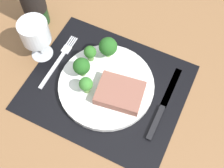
{
  "coord_description": "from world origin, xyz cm",
  "views": [
    {
      "loc": [
        17.41,
        -32.31,
        70.15
      ],
      "look_at": [
        1.4,
        0.66,
        1.9
      ],
      "focal_mm": 46.44,
      "sensor_mm": 36.0,
      "label": 1
    }
  ],
  "objects": [
    {
      "name": "broccoli_near_fork",
      "position": [
        -3.71,
        -3.99,
        5.23
      ],
      "size": [
        3.61,
        3.61,
        5.43
      ],
      "color": "#6B994C",
      "rests_on": "plate"
    },
    {
      "name": "placemat",
      "position": [
        0.0,
        0.0,
        0.15
      ],
      "size": [
        41.89,
        35.03,
        0.3
      ],
      "primitive_type": "cube",
      "color": "black",
      "rests_on": "ground_plane"
    },
    {
      "name": "wine_glass",
      "position": [
        -21.69,
        1.77,
        9.27
      ],
      "size": [
        7.86,
        7.86,
        13.16
      ],
      "color": "silver",
      "rests_on": "ground_plane"
    },
    {
      "name": "broccoli_front_edge",
      "position": [
        -3.62,
        8.53,
        5.99
      ],
      "size": [
        5.09,
        5.09,
        6.72
      ],
      "color": "#6B994C",
      "rests_on": "plate"
    },
    {
      "name": "fork",
      "position": [
        -15.94,
        1.42,
        0.55
      ],
      "size": [
        2.4,
        19.2,
        0.5
      ],
      "rotation": [
        0.0,
        0.0,
        -0.03
      ],
      "color": "silver",
      "rests_on": "placemat"
    },
    {
      "name": "ground_plane",
      "position": [
        0.0,
        0.0,
        -1.5
      ],
      "size": [
        140.0,
        110.0,
        3.0
      ],
      "primitive_type": "cube",
      "color": "brown"
    },
    {
      "name": "plate",
      "position": [
        0.0,
        0.0,
        1.1
      ],
      "size": [
        25.84,
        25.84,
        1.6
      ],
      "primitive_type": "cylinder",
      "color": "white",
      "rests_on": "placemat"
    },
    {
      "name": "steak",
      "position": [
        4.7,
        -1.46,
        3.24
      ],
      "size": [
        12.97,
        10.69,
        2.67
      ],
      "primitive_type": "cube",
      "rotation": [
        0.0,
        0.0,
        0.14
      ],
      "color": "#8C5647",
      "rests_on": "plate"
    },
    {
      "name": "broccoli_near_steak",
      "position": [
        -7.45,
        5.29,
        4.99
      ],
      "size": [
        3.45,
        3.45,
        5.11
      ],
      "color": "#5B8942",
      "rests_on": "plate"
    },
    {
      "name": "broccoli_center",
      "position": [
        -7.13,
        0.46,
        5.77
      ],
      "size": [
        4.56,
        4.56,
        6.3
      ],
      "color": "#5B8942",
      "rests_on": "plate"
    },
    {
      "name": "knife",
      "position": [
        15.97,
        0.53,
        0.6
      ],
      "size": [
        1.8,
        23.0,
        0.8
      ],
      "rotation": [
        0.0,
        0.0,
        0.02
      ],
      "color": "black",
      "rests_on": "placemat"
    }
  ]
}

